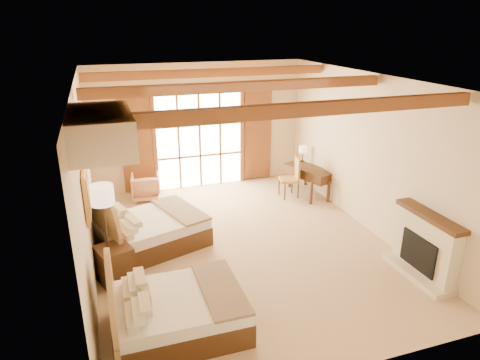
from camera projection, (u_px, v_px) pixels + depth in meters
name	position (u px, v px, depth m)	size (l,w,h in m)	color
floor	(242.00, 244.00, 8.44)	(7.00, 7.00, 0.00)	tan
wall_back	(199.00, 126.00, 11.00)	(5.50, 5.50, 0.00)	beige
wall_left	(85.00, 184.00, 7.07)	(7.00, 7.00, 0.00)	beige
wall_right	(370.00, 154.00, 8.70)	(7.00, 7.00, 0.00)	beige
ceiling	(242.00, 79.00, 7.33)	(7.00, 7.00, 0.00)	#AE7134
ceiling_beams	(242.00, 86.00, 7.37)	(5.39, 4.60, 0.18)	brown
french_doors	(200.00, 140.00, 11.07)	(3.95, 0.08, 2.60)	white
fireplace	(424.00, 249.00, 7.26)	(0.46, 1.40, 1.16)	beige
painting	(87.00, 192.00, 6.37)	(0.06, 0.95, 0.75)	gold
canopy_valance	(101.00, 131.00, 4.93)	(0.70, 1.40, 0.45)	#F9E6CC
bed_near	(169.00, 310.00, 5.94)	(1.83, 1.44, 1.21)	#4A2C13
bed_far	(144.00, 229.00, 8.25)	(2.33, 1.97, 1.26)	#4A2C13
nightstand	(115.00, 264.00, 7.15)	(0.53, 0.53, 0.63)	#4A2C13
floor_lamp	(102.00, 201.00, 6.68)	(0.37, 0.37, 1.76)	#342717
armchair	(146.00, 187.00, 10.50)	(0.67, 0.69, 0.63)	tan
ottoman	(170.00, 206.00, 9.74)	(0.53, 0.53, 0.38)	tan
desk	(309.00, 180.00, 10.78)	(0.95, 1.41, 0.70)	#4A2C13
desk_chair	(290.00, 184.00, 10.66)	(0.55, 0.54, 1.02)	olive
desk_lamp	(303.00, 150.00, 11.06)	(0.21, 0.21, 0.41)	#342717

